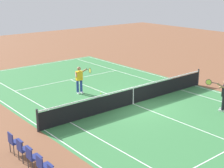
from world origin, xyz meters
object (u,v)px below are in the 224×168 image
(spectator_chair_1, at_px, (43,165))
(spectator_chair_3, at_px, (23,148))
(tennis_player_far, at_px, (224,94))
(spectator_chair_2, at_px, (32,156))
(tennis_net, at_px, (133,95))
(spectator_chair_4, at_px, (14,141))
(tennis_ball, at_px, (101,93))
(tennis_player_near, at_px, (80,79))

(spectator_chair_1, distance_m, spectator_chair_3, 1.57)
(tennis_player_far, height_order, spectator_chair_2, tennis_player_far)
(tennis_net, relative_size, spectator_chair_4, 13.30)
(tennis_ball, xyz_separation_m, spectator_chair_2, (-5.34, 7.14, 0.49))
(tennis_player_near, xyz_separation_m, spectator_chair_2, (-6.26, 6.25, -0.41))
(tennis_player_near, bearing_deg, spectator_chair_3, 131.19)
(tennis_player_near, xyz_separation_m, spectator_chair_3, (-5.47, 6.25, -0.41))
(tennis_ball, xyz_separation_m, spectator_chair_1, (-6.12, 7.14, 0.49))
(tennis_ball, bearing_deg, spectator_chair_4, 117.78)
(spectator_chair_3, bearing_deg, tennis_ball, -57.50)
(tennis_player_far, distance_m, spectator_chair_3, 10.52)
(tennis_player_far, bearing_deg, spectator_chair_1, 89.19)
(spectator_chair_1, relative_size, spectator_chair_3, 1.00)
(tennis_player_near, relative_size, spectator_chair_4, 1.93)
(spectator_chair_4, bearing_deg, tennis_player_near, -53.16)
(tennis_ball, bearing_deg, spectator_chair_2, 126.77)
(spectator_chair_1, xyz_separation_m, spectator_chair_4, (2.36, 0.00, 0.00))
(tennis_player_far, height_order, spectator_chair_1, tennis_player_far)
(tennis_player_far, distance_m, tennis_ball, 7.11)
(tennis_player_near, height_order, spectator_chair_3, tennis_player_near)
(tennis_net, distance_m, spectator_chair_2, 7.96)
(tennis_ball, bearing_deg, spectator_chair_1, 130.61)
(tennis_net, height_order, spectator_chair_3, tennis_net)
(spectator_chair_2, relative_size, spectator_chair_3, 1.00)
(tennis_player_near, height_order, tennis_player_far, same)
(spectator_chair_3, bearing_deg, spectator_chair_1, 180.00)
(spectator_chair_2, distance_m, spectator_chair_4, 1.57)
(spectator_chair_2, bearing_deg, spectator_chair_1, 180.00)
(tennis_player_near, xyz_separation_m, spectator_chair_1, (-7.05, 6.25, -0.41))
(spectator_chair_4, bearing_deg, tennis_player_far, -103.60)
(tennis_player_near, bearing_deg, tennis_player_far, -150.25)
(tennis_net, relative_size, spectator_chair_1, 13.30)
(spectator_chair_4, bearing_deg, spectator_chair_2, 180.00)
(tennis_net, xyz_separation_m, tennis_player_far, (-3.74, -2.91, 0.44))
(tennis_player_near, distance_m, spectator_chair_3, 8.32)
(tennis_net, bearing_deg, spectator_chair_3, 105.16)
(tennis_player_far, relative_size, tennis_ball, 25.71)
(tennis_player_far, relative_size, spectator_chair_2, 1.93)
(tennis_player_near, relative_size, tennis_player_far, 1.00)
(spectator_chair_1, bearing_deg, tennis_player_near, -41.59)
(tennis_player_near, relative_size, spectator_chair_2, 1.93)
(spectator_chair_4, bearing_deg, tennis_ball, -62.22)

